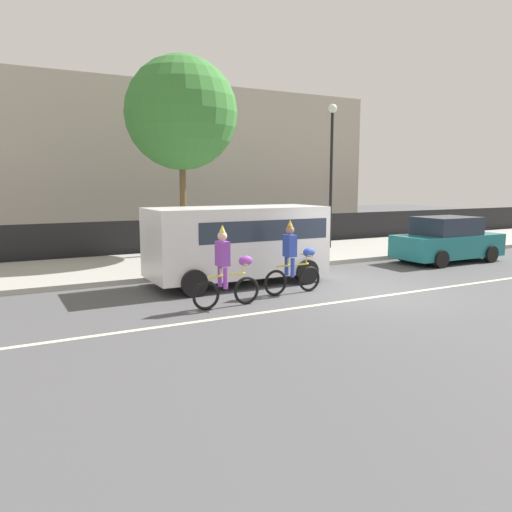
# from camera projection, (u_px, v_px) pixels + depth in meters

# --- Properties ---
(ground_plane) EXTENTS (80.00, 80.00, 0.00)m
(ground_plane) POSITION_uv_depth(u_px,v_px,m) (368.00, 293.00, 13.08)
(ground_plane) COLOR #4C4C4F
(road_centre_line) EXTENTS (36.00, 0.14, 0.01)m
(road_centre_line) POSITION_uv_depth(u_px,v_px,m) (381.00, 296.00, 12.64)
(road_centre_line) COLOR beige
(road_centre_line) RESTS_ON ground
(sidewalk_curb) EXTENTS (60.00, 5.00, 0.15)m
(sidewalk_curb) POSITION_uv_depth(u_px,v_px,m) (253.00, 257.00, 18.74)
(sidewalk_curb) COLOR #9E9B93
(sidewalk_curb) RESTS_ON ground
(fence_line) EXTENTS (40.00, 0.08, 1.40)m
(fence_line) POSITION_uv_depth(u_px,v_px,m) (221.00, 234.00, 21.18)
(fence_line) COLOR black
(fence_line) RESTS_ON ground
(building_backdrop) EXTENTS (28.00, 8.00, 7.72)m
(building_backdrop) POSITION_uv_depth(u_px,v_px,m) (107.00, 164.00, 26.89)
(building_backdrop) COLOR #B2A899
(building_backdrop) RESTS_ON ground
(parade_cyclist_purple) EXTENTS (1.72, 0.50, 1.92)m
(parade_cyclist_purple) POSITION_uv_depth(u_px,v_px,m) (227.00, 271.00, 11.43)
(parade_cyclist_purple) COLOR black
(parade_cyclist_purple) RESTS_ON ground
(parade_cyclist_cobalt) EXTENTS (1.72, 0.50, 1.92)m
(parade_cyclist_cobalt) POSITION_uv_depth(u_px,v_px,m) (293.00, 262.00, 12.85)
(parade_cyclist_cobalt) COLOR black
(parade_cyclist_cobalt) RESTS_ON ground
(parked_van_white) EXTENTS (5.00, 2.22, 2.18)m
(parked_van_white) POSITION_uv_depth(u_px,v_px,m) (239.00, 239.00, 14.12)
(parked_van_white) COLOR white
(parked_van_white) RESTS_ON ground
(parked_car_teal) EXTENTS (4.10, 1.92, 1.64)m
(parked_car_teal) POSITION_uv_depth(u_px,v_px,m) (447.00, 240.00, 18.06)
(parked_car_teal) COLOR #1E727A
(parked_car_teal) RESTS_ON ground
(street_lamp_post) EXTENTS (0.36, 0.36, 5.86)m
(street_lamp_post) POSITION_uv_depth(u_px,v_px,m) (332.00, 155.00, 20.46)
(street_lamp_post) COLOR black
(street_lamp_post) RESTS_ON sidewalk_curb
(street_tree_near_lamp) EXTENTS (4.18, 4.18, 7.35)m
(street_tree_near_lamp) POSITION_uv_depth(u_px,v_px,m) (181.00, 113.00, 18.52)
(street_tree_near_lamp) COLOR brown
(street_tree_near_lamp) RESTS_ON sidewalk_curb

